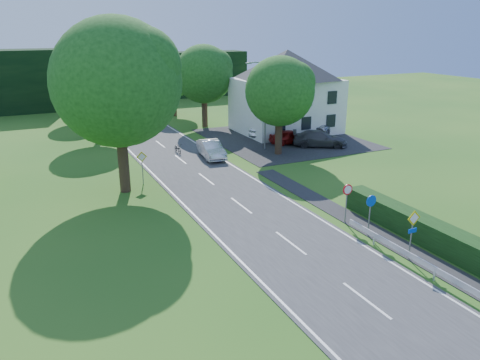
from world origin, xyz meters
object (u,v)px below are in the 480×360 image
motorcycle (178,148)px  parked_car_silver_b (325,125)px  parked_car_red (290,137)px  parasol (283,131)px  streetlight (264,101)px  parked_car_silver_a (267,130)px  moving_car (211,149)px  parked_car_grey (320,139)px

motorcycle → parked_car_silver_b: parked_car_silver_b is taller
parked_car_silver_b → parked_car_red: bearing=85.8°
parasol → parked_car_red: bearing=-84.6°
streetlight → parked_car_silver_a: size_ratio=1.88×
motorcycle → parked_car_silver_b: (16.91, 1.42, 0.31)m
moving_car → parked_car_grey: (10.77, -0.72, -0.01)m
streetlight → moving_car: size_ratio=1.77×
parked_car_silver_a → parasol: size_ratio=1.79×
motorcycle → parked_car_red: 11.00m
moving_car → parked_car_red: size_ratio=1.12×
motorcycle → parked_car_silver_a: size_ratio=0.39×
parasol → moving_car: bearing=-163.9°
parked_car_silver_a → parked_car_grey: 6.19m
moving_car → parked_car_red: moving_car is taller
moving_car → parasol: bearing=22.4°
parasol → parked_car_silver_b: bearing=15.2°
parked_car_red → motorcycle: bearing=93.0°
parked_car_silver_a → parked_car_grey: parked_car_grey is taller
parked_car_red → parasol: parasol is taller
moving_car → parked_car_silver_a: (8.24, 4.92, -0.04)m
motorcycle → parked_car_silver_a: parked_car_silver_a is taller
moving_car → motorcycle: moving_car is taller
streetlight → parked_car_red: 5.07m
motorcycle → parked_car_red: parked_car_red is taller
parked_car_red → moving_car: bearing=109.0°
streetlight → moving_car: streetlight is taller
parked_car_red → parked_car_grey: size_ratio=0.80×
streetlight → parked_car_silver_a: bearing=57.1°
moving_car → parasol: 9.05m
streetlight → motorcycle: bearing=164.1°
moving_car → parked_car_silver_a: size_ratio=1.06×
streetlight → parasol: bearing=30.5°
moving_car → parked_car_silver_a: 9.60m
moving_car → parasol: parasol is taller
parked_car_red → parked_car_silver_b: bearing=-54.5°
moving_car → parked_car_grey: moving_car is taller
parked_car_silver_b → motorcycle: bearing=65.5°
parked_car_silver_a → parked_car_silver_b: (6.57, -0.75, 0.04)m
motorcycle → parked_car_grey: 13.35m
parked_car_silver_b → streetlight: bearing=81.5°
parked_car_silver_b → parasol: (-6.11, -1.66, 0.33)m
parasol → parked_car_grey: bearing=-57.2°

